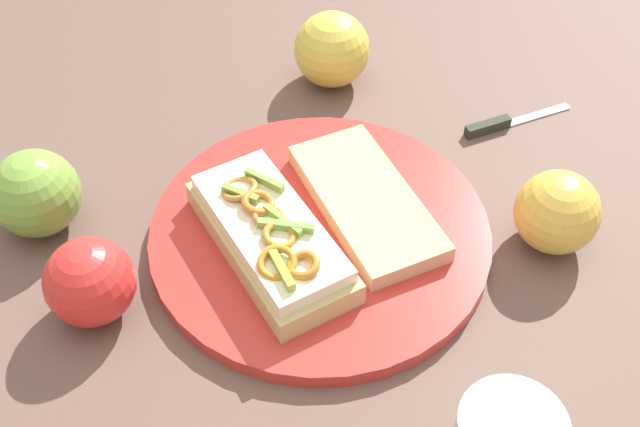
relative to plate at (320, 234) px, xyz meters
The scene contains 9 objects.
ground_plane 0.01m from the plate, ahead, with size 2.00×2.00×0.00m, color brown.
plate is the anchor object (origin of this frame).
sandwich 0.06m from the plate, 34.26° to the left, with size 0.17×0.20×0.05m.
bread_slice_side 0.05m from the plate, 146.48° to the right, with size 0.18×0.08×0.02m, color tan.
apple_0 0.21m from the plate, behind, with size 0.08×0.08×0.08m, color gold.
apple_1 0.26m from the plate, ahead, with size 0.08×0.08×0.08m, color #6E9D3A.
apple_2 0.21m from the plate, 25.74° to the left, with size 0.08×0.08×0.08m, color red.
apple_3 0.24m from the plate, 90.06° to the right, with size 0.08×0.08×0.08m, color gold.
knife 0.25m from the plate, 137.59° to the right, with size 0.12×0.07×0.01m.
Camera 1 is at (-0.03, 0.48, 0.55)m, focal length 44.07 mm.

